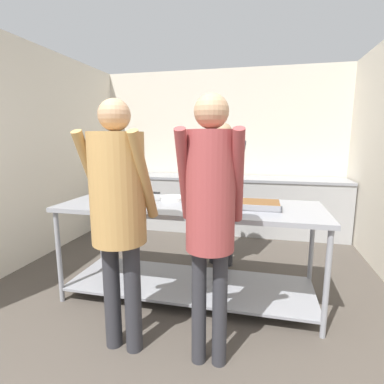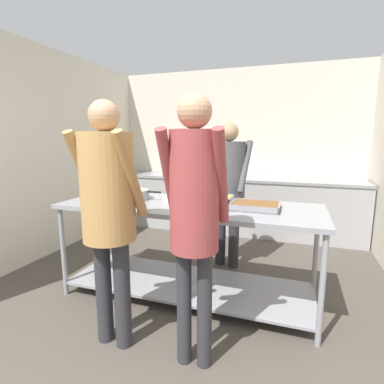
{
  "view_description": "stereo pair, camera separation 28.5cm",
  "coord_description": "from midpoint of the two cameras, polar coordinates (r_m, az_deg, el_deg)",
  "views": [
    {
      "loc": [
        0.71,
        -0.88,
        1.52
      ],
      "look_at": [
        0.07,
        1.85,
        1.01
      ],
      "focal_mm": 28.0,
      "sensor_mm": 36.0,
      "label": 1
    },
    {
      "loc": [
        0.98,
        -0.81,
        1.52
      ],
      "look_at": [
        0.07,
        1.85,
        1.01
      ],
      "focal_mm": 28.0,
      "sensor_mm": 36.0,
      "label": 2
    }
  ],
  "objects": [
    {
      "name": "guest_serving_right",
      "position": [
        2.11,
        -17.68,
        -1.82
      ],
      "size": [
        0.48,
        0.37,
        1.77
      ],
      "color": "#2D2D33",
      "rests_on": "ground_plane"
    },
    {
      "name": "sauce_pan",
      "position": [
        3.02,
        -14.01,
        -0.63
      ],
      "size": [
        0.44,
        0.3,
        0.1
      ],
      "color": "gray",
      "rests_on": "serving_counter"
    },
    {
      "name": "serving_tray_roast",
      "position": [
        2.92,
        0.69,
        -1.25
      ],
      "size": [
        0.42,
        0.28,
        0.05
      ],
      "color": "gray",
      "rests_on": "serving_counter"
    },
    {
      "name": "plate_stack",
      "position": [
        2.98,
        -6.45,
        -1.22
      ],
      "size": [
        0.25,
        0.25,
        0.04
      ],
      "color": "white",
      "rests_on": "serving_counter"
    },
    {
      "name": "serving_counter",
      "position": [
        2.85,
        -3.35,
        -8.22
      ],
      "size": [
        2.4,
        0.85,
        0.91
      ],
      "color": "gray",
      "rests_on": "ground_plane"
    },
    {
      "name": "wall_left",
      "position": [
        4.18,
        -30.96,
        6.15
      ],
      "size": [
        0.06,
        4.44,
        2.65
      ],
      "color": "beige",
      "rests_on": "ground_plane"
    },
    {
      "name": "serving_tray_vegetables",
      "position": [
        2.68,
        9.29,
        -2.42
      ],
      "size": [
        0.41,
        0.33,
        0.05
      ],
      "color": "gray",
      "rests_on": "serving_counter"
    },
    {
      "name": "guest_serving_left",
      "position": [
        1.86,
        -0.84,
        -2.13
      ],
      "size": [
        0.42,
        0.36,
        1.78
      ],
      "color": "#2D2D33",
      "rests_on": "ground_plane"
    },
    {
      "name": "wall_rear",
      "position": [
        5.24,
        3.98,
        8.08
      ],
      "size": [
        4.18,
        0.06,
        2.65
      ],
      "color": "beige",
      "rests_on": "ground_plane"
    },
    {
      "name": "cook_behind_counter",
      "position": [
        3.5,
        3.48,
        2.32
      ],
      "size": [
        0.53,
        0.41,
        1.69
      ],
      "color": "#2D2D33",
      "rests_on": "ground_plane"
    },
    {
      "name": "water_bottle",
      "position": [
        5.08,
        -3.03,
        4.61
      ],
      "size": [
        0.06,
        0.06,
        0.27
      ],
      "color": "#23602D",
      "rests_on": "back_counter"
    },
    {
      "name": "back_counter",
      "position": [
        4.98,
        3.17,
        -2.15
      ],
      "size": [
        4.02,
        0.65,
        0.9
      ],
      "color": "#A8A8A8",
      "rests_on": "ground_plane"
    }
  ]
}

